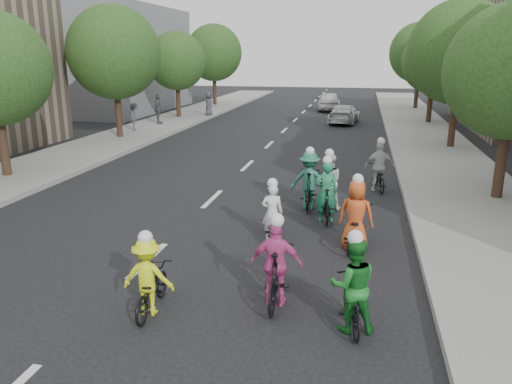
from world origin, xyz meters
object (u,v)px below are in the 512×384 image
(cyclist_0, at_px, (273,219))
(follow_car_lead, at_px, (344,114))
(spectator_2, at_px, (209,104))
(spectator_0, at_px, (134,117))
(cyclist_3, at_px, (277,270))
(cyclist_7, at_px, (309,184))
(cyclist_6, at_px, (328,188))
(spectator_1, at_px, (158,109))
(follow_car_trail, at_px, (329,101))
(cyclist_1, at_px, (352,292))
(cyclist_4, at_px, (356,222))
(cyclist_2, at_px, (149,283))
(cyclist_5, at_px, (326,199))
(cyclist_8, at_px, (379,172))

(cyclist_0, relative_size, follow_car_lead, 0.43)
(spectator_2, bearing_deg, spectator_0, 164.32)
(cyclist_3, relative_size, cyclist_7, 0.95)
(cyclist_6, bearing_deg, spectator_1, -62.82)
(cyclist_3, distance_m, follow_car_trail, 32.87)
(cyclist_0, height_order, cyclist_7, cyclist_7)
(cyclist_1, distance_m, cyclist_7, 6.81)
(spectator_1, bearing_deg, spectator_2, -36.20)
(cyclist_3, relative_size, cyclist_4, 0.96)
(cyclist_1, bearing_deg, cyclist_2, -7.85)
(cyclist_2, distance_m, spectator_2, 28.16)
(cyclist_4, relative_size, spectator_0, 1.22)
(cyclist_4, bearing_deg, spectator_0, -41.53)
(cyclist_0, relative_size, spectator_1, 0.98)
(cyclist_5, bearing_deg, spectator_1, -62.86)
(cyclist_0, xyz_separation_m, spectator_2, (-8.81, 23.16, 0.45))
(cyclist_4, bearing_deg, spectator_2, -56.40)
(cyclist_8, relative_size, follow_car_trail, 0.42)
(cyclist_7, height_order, spectator_1, spectator_1)
(cyclist_5, relative_size, spectator_2, 1.12)
(spectator_0, bearing_deg, cyclist_6, -150.84)
(cyclist_2, bearing_deg, cyclist_8, -118.19)
(cyclist_3, distance_m, follow_car_lead, 25.31)
(cyclist_1, bearing_deg, spectator_2, -78.91)
(cyclist_6, height_order, spectator_0, cyclist_6)
(cyclist_0, relative_size, cyclist_8, 0.99)
(cyclist_8, height_order, follow_car_trail, cyclist_8)
(cyclist_0, distance_m, cyclist_1, 4.35)
(cyclist_1, relative_size, cyclist_8, 0.98)
(cyclist_4, relative_size, cyclist_7, 1.00)
(cyclist_4, bearing_deg, cyclist_8, -88.39)
(follow_car_lead, distance_m, spectator_2, 9.77)
(follow_car_lead, bearing_deg, cyclist_5, 97.67)
(cyclist_2, height_order, cyclist_6, cyclist_6)
(cyclist_2, distance_m, cyclist_3, 2.30)
(cyclist_0, relative_size, cyclist_6, 0.92)
(spectator_0, bearing_deg, follow_car_trail, -50.47)
(cyclist_0, relative_size, cyclist_1, 1.01)
(follow_car_trail, bearing_deg, cyclist_4, 91.75)
(cyclist_8, bearing_deg, cyclist_1, 75.96)
(cyclist_4, xyz_separation_m, cyclist_5, (-0.83, 1.83, 0.01))
(cyclist_0, bearing_deg, cyclist_7, -112.29)
(cyclist_4, bearing_deg, cyclist_2, 56.54)
(cyclist_1, xyz_separation_m, cyclist_3, (-1.37, 0.62, -0.01))
(spectator_2, bearing_deg, cyclist_1, -159.10)
(cyclist_7, distance_m, spectator_0, 16.99)
(spectator_0, xyz_separation_m, spectator_2, (2.06, 7.83, 0.04))
(cyclist_1, bearing_deg, cyclist_7, -88.69)
(cyclist_8, bearing_deg, spectator_0, -46.44)
(cyclist_7, relative_size, follow_car_lead, 0.46)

